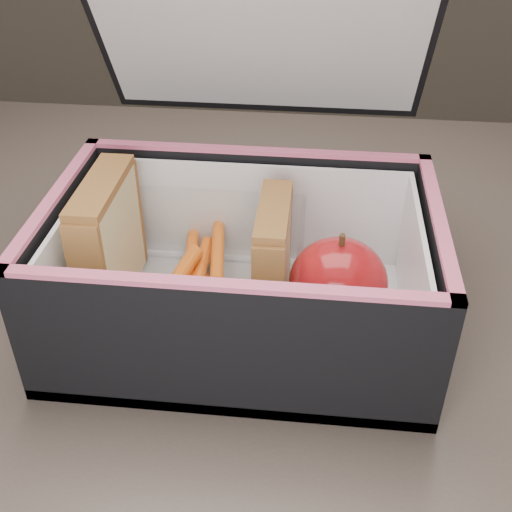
% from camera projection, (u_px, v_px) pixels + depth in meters
% --- Properties ---
extents(kitchen_table, '(1.20, 0.80, 0.75)m').
position_uv_depth(kitchen_table, '(228.00, 357.00, 0.64)').
color(kitchen_table, brown).
rests_on(kitchen_table, ground).
extents(lunch_bag, '(0.30, 0.30, 0.28)m').
position_uv_depth(lunch_bag, '(243.00, 259.00, 0.51)').
color(lunch_bag, black).
rests_on(lunch_bag, kitchen_table).
extents(plastic_tub, '(0.18, 0.13, 0.07)m').
position_uv_depth(plastic_tub, '(191.00, 267.00, 0.52)').
color(plastic_tub, white).
rests_on(plastic_tub, lunch_bag).
extents(sandwich_left, '(0.03, 0.10, 0.11)m').
position_uv_depth(sandwich_left, '(109.00, 242.00, 0.52)').
color(sandwich_left, '#D2B97E').
rests_on(sandwich_left, plastic_tub).
extents(sandwich_right, '(0.02, 0.09, 0.10)m').
position_uv_depth(sandwich_right, '(273.00, 258.00, 0.51)').
color(sandwich_right, '#D2B97E').
rests_on(sandwich_right, plastic_tub).
extents(carrot_sticks, '(0.05, 0.15, 0.03)m').
position_uv_depth(carrot_sticks, '(191.00, 281.00, 0.53)').
color(carrot_sticks, orange).
rests_on(carrot_sticks, plastic_tub).
extents(paper_napkin, '(0.08, 0.09, 0.01)m').
position_uv_depth(paper_napkin, '(337.00, 318.00, 0.52)').
color(paper_napkin, white).
rests_on(paper_napkin, lunch_bag).
extents(red_apple, '(0.08, 0.08, 0.08)m').
position_uv_depth(red_apple, '(338.00, 283.00, 0.49)').
color(red_apple, maroon).
rests_on(red_apple, paper_napkin).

